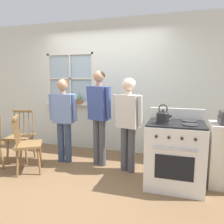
# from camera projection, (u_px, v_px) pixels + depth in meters

# --- Properties ---
(ground_plane) EXTENTS (16.00, 16.00, 0.00)m
(ground_plane) POSITION_uv_depth(u_px,v_px,m) (77.00, 177.00, 3.42)
(ground_plane) COLOR brown
(wall_back) EXTENTS (6.40, 0.16, 2.70)m
(wall_back) POSITION_uv_depth(u_px,v_px,m) (107.00, 87.00, 4.52)
(wall_back) COLOR silver
(wall_back) RESTS_ON ground_plane
(chair_by_window) EXTENTS (0.50, 0.49, 0.94)m
(chair_by_window) POSITION_uv_depth(u_px,v_px,m) (21.00, 137.00, 4.04)
(chair_by_window) COLOR olive
(chair_by_window) RESTS_ON ground_plane
(chair_near_wall) EXTENTS (0.56, 0.57, 0.94)m
(chair_near_wall) POSITION_uv_depth(u_px,v_px,m) (27.00, 145.00, 3.55)
(chair_near_wall) COLOR olive
(chair_near_wall) RESTS_ON ground_plane
(person_elderly_left) EXTENTS (0.52, 0.25, 1.51)m
(person_elderly_left) POSITION_uv_depth(u_px,v_px,m) (64.00, 113.00, 3.92)
(person_elderly_left) COLOR #384766
(person_elderly_left) RESTS_ON ground_plane
(person_teen_center) EXTENTS (0.51, 0.32, 1.65)m
(person_teen_center) POSITION_uv_depth(u_px,v_px,m) (99.00, 110.00, 3.76)
(person_teen_center) COLOR #4C4C51
(person_teen_center) RESTS_ON ground_plane
(person_adult_right) EXTENTS (0.52, 0.30, 1.53)m
(person_adult_right) POSITION_uv_depth(u_px,v_px,m) (128.00, 116.00, 3.51)
(person_adult_right) COLOR #4C4C51
(person_adult_right) RESTS_ON ground_plane
(stove) EXTENTS (0.78, 0.68, 1.08)m
(stove) POSITION_uv_depth(u_px,v_px,m) (175.00, 154.00, 3.08)
(stove) COLOR white
(stove) RESTS_ON ground_plane
(kettle) EXTENTS (0.21, 0.17, 0.25)m
(kettle) POSITION_uv_depth(u_px,v_px,m) (163.00, 116.00, 2.93)
(kettle) COLOR black
(kettle) RESTS_ON stove
(potted_plant) EXTENTS (0.15, 0.15, 0.27)m
(potted_plant) POSITION_uv_depth(u_px,v_px,m) (79.00, 101.00, 4.66)
(potted_plant) COLOR #935B3D
(potted_plant) RESTS_ON wall_back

